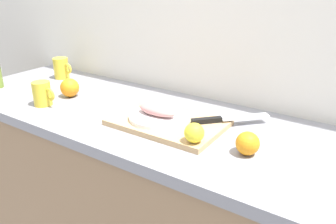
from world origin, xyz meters
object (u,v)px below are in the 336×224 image
object	(u,v)px
chef_knife	(221,119)
lemon_0	(194,133)
coffee_mug_1	(61,68)
coffee_mug_0	(42,94)
fish_fillet	(157,110)
white_plate	(157,117)
cutting_board	(168,122)
orange_0	(248,143)

from	to	relation	value
chef_knife	lemon_0	distance (m)	0.19
chef_knife	coffee_mug_1	distance (m)	0.95
lemon_0	coffee_mug_0	world-z (taller)	coffee_mug_0
fish_fillet	coffee_mug_1	world-z (taller)	coffee_mug_1
white_plate	chef_knife	xyz separation A→B (m)	(0.20, 0.10, 0.00)
cutting_board	lemon_0	distance (m)	0.19
coffee_mug_0	orange_0	xyz separation A→B (m)	(0.85, 0.08, -0.01)
coffee_mug_0	coffee_mug_1	distance (m)	0.39
fish_fillet	lemon_0	bearing A→B (deg)	-23.17
chef_knife	orange_0	world-z (taller)	orange_0
cutting_board	coffee_mug_1	xyz separation A→B (m)	(-0.78, 0.18, 0.04)
lemon_0	orange_0	distance (m)	0.16
white_plate	coffee_mug_0	bearing A→B (deg)	-167.80
fish_fillet	coffee_mug_1	xyz separation A→B (m)	(-0.75, 0.20, 0.00)
lemon_0	coffee_mug_1	xyz separation A→B (m)	(-0.95, 0.28, 0.00)
cutting_board	coffee_mug_1	size ratio (longest dim) A/B	3.42
chef_knife	orange_0	distance (m)	0.20
cutting_board	fish_fillet	world-z (taller)	fish_fillet
cutting_board	fish_fillet	xyz separation A→B (m)	(-0.04, -0.01, 0.04)
white_plate	coffee_mug_0	size ratio (longest dim) A/B	1.81
cutting_board	orange_0	distance (m)	0.32
lemon_0	coffee_mug_0	xyz separation A→B (m)	(-0.70, -0.02, -0.00)
coffee_mug_0	orange_0	size ratio (longest dim) A/B	1.57
white_plate	lemon_0	xyz separation A→B (m)	(0.20, -0.09, 0.02)
fish_fillet	orange_0	world-z (taller)	orange_0
coffee_mug_1	white_plate	bearing A→B (deg)	-14.68
chef_knife	coffee_mug_1	xyz separation A→B (m)	(-0.95, 0.09, 0.02)
white_plate	orange_0	size ratio (longest dim) A/B	2.83
white_plate	lemon_0	distance (m)	0.22
chef_knife	coffee_mug_1	size ratio (longest dim) A/B	1.99
orange_0	coffee_mug_1	bearing A→B (deg)	168.31
orange_0	fish_fillet	bearing A→B (deg)	174.82
chef_knife	coffee_mug_1	bearing A→B (deg)	127.93
coffee_mug_1	orange_0	distance (m)	1.12
white_plate	orange_0	xyz separation A→B (m)	(0.35, -0.03, 0.01)
lemon_0	white_plate	bearing A→B (deg)	156.83
fish_fillet	coffee_mug_0	bearing A→B (deg)	-167.80
cutting_board	chef_knife	world-z (taller)	chef_knife
coffee_mug_0	coffee_mug_1	bearing A→B (deg)	128.96
lemon_0	coffee_mug_1	size ratio (longest dim) A/B	0.55
cutting_board	white_plate	size ratio (longest dim) A/B	1.93
white_plate	lemon_0	bearing A→B (deg)	-23.17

